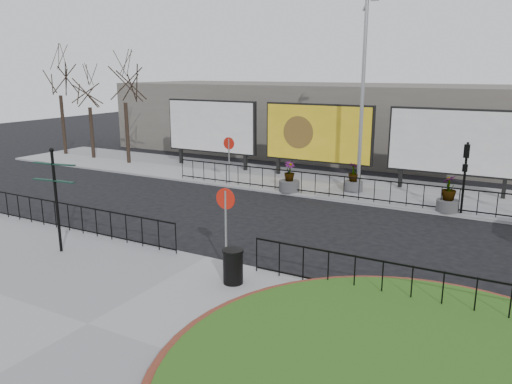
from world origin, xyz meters
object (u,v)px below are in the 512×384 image
Objects in this scene: billboard_mid at (318,134)px; lamp_post at (363,95)px; fingerpost_sign at (55,190)px; planter_b at (353,181)px; litter_bin at (233,266)px; planter_a at (289,181)px; planter_c at (448,197)px.

lamp_post reaches higher than billboard_mid.
planter_b is (5.80, 12.92, -1.57)m from fingerpost_sign.
billboard_mid reaches higher than litter_bin.
lamp_post is 6.21× the size of planter_a.
litter_bin is 0.67× the size of planter_a.
fingerpost_sign is at bearing -174.65° from litter_bin.
planter_a reaches higher than planter_b.
lamp_post is at bearing 28.02° from planter_a.
litter_bin is (6.34, 0.59, -1.59)m from fingerpost_sign.
fingerpost_sign is at bearing -132.80° from planter_c.
billboard_mid is 4.08m from planter_a.
lamp_post is 5.93× the size of planter_c.
lamp_post is 6.24m from planter_c.
planter_b is (-0.55, 12.32, 0.01)m from litter_bin.
planter_a is 3.19m from planter_b.
billboard_mid is 0.67× the size of lamp_post.
planter_c is at bearing -0.00° from planter_a.
lamp_post is 9.24× the size of litter_bin.
fingerpost_sign is 2.23× the size of planter_c.
lamp_post reaches higher than litter_bin.
litter_bin is 0.64× the size of planter_c.
litter_bin is at bearing -111.10° from planter_c.
litter_bin is (3.31, -14.30, -1.97)m from billboard_mid.
planter_b reaches higher than litter_bin.
planter_c is (7.44, -0.00, 0.10)m from planter_a.
planter_a is (-3.01, -1.60, -4.19)m from lamp_post.
planter_c is at bearing -18.86° from planter_b.
litter_bin is at bearing -87.46° from planter_b.
planter_a is at bearing 71.03° from fingerpost_sign.
lamp_post is 5.40m from planter_a.
planter_a is 1.04× the size of planter_b.
planter_c reaches higher than planter_a.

